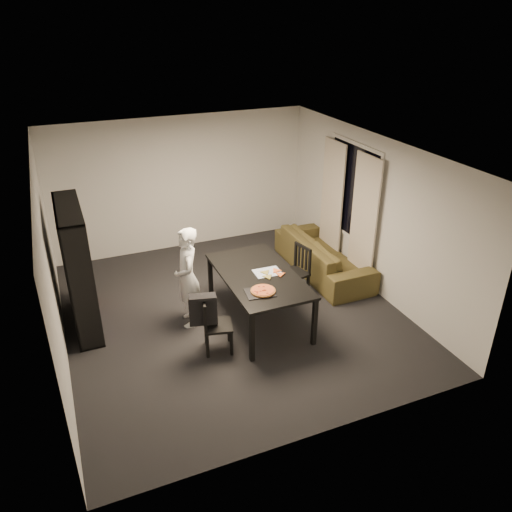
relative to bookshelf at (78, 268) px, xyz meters
name	(u,v)px	position (x,y,z in m)	size (l,w,h in m)	color
room	(230,238)	(2.16, -0.60, 0.35)	(5.01, 5.51, 2.61)	black
window_pane	(353,191)	(4.64, 0.00, 0.55)	(0.02, 1.40, 1.60)	black
window_frame	(353,192)	(4.64, 0.00, 0.55)	(0.03, 1.52, 1.72)	white
curtain_left	(364,222)	(4.56, -0.52, 0.20)	(0.03, 0.70, 2.25)	beige
curtain_right	(332,201)	(4.56, 0.52, 0.20)	(0.03, 0.70, 2.25)	beige
bookshelf	(78,268)	(0.00, 0.00, 0.00)	(0.35, 1.50, 1.90)	black
dining_table	(259,278)	(2.48, -0.93, -0.23)	(1.06, 1.91, 0.79)	black
chair_left	(212,321)	(1.58, -1.39, -0.48)	(0.47, 0.47, 0.83)	black
chair_right	(298,268)	(3.36, -0.49, -0.45)	(0.49, 0.49, 0.88)	black
draped_jacket	(203,309)	(1.47, -1.37, -0.26)	(0.40, 0.24, 0.46)	black
person	(188,278)	(1.47, -0.60, -0.17)	(0.57, 0.37, 1.56)	white
baking_tray	(260,293)	(2.28, -1.44, -0.15)	(0.40, 0.32, 0.01)	black
pepperoni_pizza	(263,291)	(2.33, -1.44, -0.13)	(0.35, 0.35, 0.03)	brown
kitchen_towel	(267,272)	(2.62, -0.93, -0.15)	(0.40, 0.30, 0.01)	silver
pizza_slices	(272,273)	(2.66, -1.02, -0.14)	(0.37, 0.31, 0.01)	#E38F46
sofa	(323,255)	(4.16, 0.05, -0.62)	(2.28, 0.89, 0.66)	#46421C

